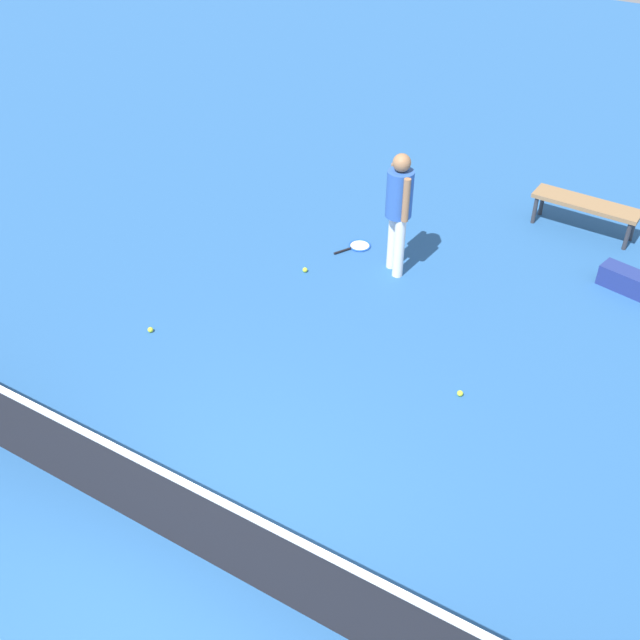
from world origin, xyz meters
The scene contains 9 objects.
ground_plane centered at (0.00, 0.00, 0.00)m, with size 40.00×40.00×0.00m, color #265693.
court_net centered at (0.00, 0.00, 0.50)m, with size 10.09×0.09×1.07m.
player_near_side centered at (0.62, -4.93, 1.01)m, with size 0.48×0.48×1.70m.
tennis_racket_near_player centered at (1.33, -5.21, 0.01)m, with size 0.43×0.59×0.03m.
tennis_ball_near_player centered at (1.63, -4.28, 0.03)m, with size 0.07×0.07×0.07m, color #C6E033.
tennis_ball_by_net centered at (2.55, -2.21, 0.03)m, with size 0.07×0.07×0.07m, color #C6E033.
tennis_ball_midcourt centered at (-1.10, -3.09, 0.03)m, with size 0.07×0.07×0.07m, color #C6E033.
courtside_bench centered at (-1.24, -7.25, 0.42)m, with size 1.52×0.47×0.48m.
equipment_bag centered at (-2.17, -6.07, 0.14)m, with size 0.84×0.45×0.28m.
Camera 1 is at (-2.93, 2.93, 5.72)m, focal length 42.79 mm.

